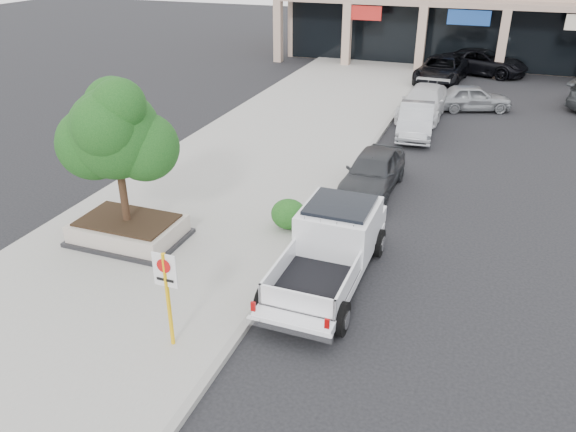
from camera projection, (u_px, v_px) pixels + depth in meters
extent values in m
plane|color=black|center=(332.00, 299.00, 14.18)|extent=(120.00, 120.00, 0.00)
cube|color=gray|center=(236.00, 179.00, 20.88)|extent=(8.00, 52.00, 0.15)
cube|color=gray|center=(338.00, 195.00, 19.65)|extent=(0.20, 52.00, 0.15)
cube|color=tan|center=(278.00, 31.00, 39.62)|extent=(0.55, 0.55, 4.20)
cube|color=black|center=(130.00, 238.00, 16.59)|extent=(3.20, 2.20, 0.12)
cube|color=#ACA090|center=(128.00, 228.00, 16.46)|extent=(3.00, 2.00, 0.50)
cube|color=black|center=(127.00, 220.00, 16.33)|extent=(2.70, 1.70, 0.06)
cylinder|color=black|center=(122.00, 184.00, 15.82)|extent=(0.22, 0.22, 2.20)
sphere|color=#103D12|center=(115.00, 133.00, 15.15)|extent=(2.50, 2.50, 2.50)
sphere|color=#103D12|center=(145.00, 147.00, 15.36)|extent=(1.90, 1.90, 1.90)
sphere|color=#103D12|center=(114.00, 106.00, 15.39)|extent=(1.60, 1.60, 1.60)
cylinder|color=yellow|center=(168.00, 300.00, 11.89)|extent=(0.09, 0.09, 2.30)
cube|color=white|center=(165.00, 270.00, 11.55)|extent=(0.55, 0.03, 0.78)
cylinder|color=red|center=(163.00, 266.00, 11.47)|extent=(0.32, 0.01, 0.32)
ellipsoid|color=#154413|center=(289.00, 214.00, 17.07)|extent=(1.10, 0.99, 0.93)
imported|color=#2D2E32|center=(373.00, 171.00, 19.89)|extent=(1.86, 4.31, 1.45)
imported|color=#A2A3A9|center=(416.00, 120.00, 25.39)|extent=(1.93, 4.43, 1.42)
imported|color=silver|center=(424.00, 102.00, 28.04)|extent=(2.24, 5.12, 1.47)
imported|color=black|center=(441.00, 70.00, 34.39)|extent=(3.01, 5.87, 1.59)
imported|color=gray|center=(472.00, 98.00, 29.04)|extent=(4.26, 2.84, 1.35)
imported|color=black|center=(483.00, 62.00, 36.52)|extent=(6.13, 3.98, 1.57)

